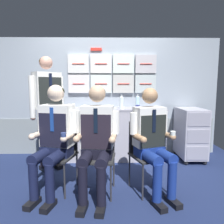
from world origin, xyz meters
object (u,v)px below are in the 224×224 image
(folding_chair_center, at_px, (99,149))
(coffee_cup_white, at_px, (73,106))
(crew_member_left, at_px, (54,134))
(crew_member_center, at_px, (96,136))
(sparkling_bottle_green, at_px, (138,102))
(service_trolley, at_px, (190,132))
(folding_chair_near_trolley, at_px, (146,147))
(crew_member_near_trolley, at_px, (153,136))
(crew_member_standing, at_px, (48,103))
(folding_chair_left, at_px, (61,147))

(folding_chair_center, relative_size, coffee_cup_white, 11.02)
(crew_member_left, bearing_deg, coffee_cup_white, 88.72)
(crew_member_center, relative_size, sparkling_bottle_green, 5.54)
(service_trolley, distance_m, coffee_cup_white, 2.10)
(folding_chair_near_trolley, relative_size, crew_member_near_trolley, 0.67)
(crew_member_center, distance_m, crew_member_standing, 1.17)
(crew_member_near_trolley, bearing_deg, service_trolley, 51.68)
(crew_member_standing, relative_size, sparkling_bottle_green, 7.35)
(crew_member_left, relative_size, crew_member_standing, 0.76)
(service_trolley, relative_size, crew_member_near_trolley, 0.71)
(service_trolley, relative_size, folding_chair_center, 1.06)
(crew_member_left, distance_m, coffee_cup_white, 1.27)
(crew_member_standing, xyz_separation_m, coffee_cup_white, (0.30, 0.52, -0.09))
(crew_member_center, bearing_deg, folding_chair_left, 152.89)
(service_trolley, bearing_deg, folding_chair_near_trolley, -133.87)
(folding_chair_center, height_order, crew_member_standing, crew_member_standing)
(folding_chair_left, bearing_deg, coffee_cup_white, 90.60)
(folding_chair_left, height_order, sparkling_bottle_green, sparkling_bottle_green)
(folding_chair_near_trolley, height_order, sparkling_bottle_green, sparkling_bottle_green)
(crew_member_left, height_order, coffee_cup_white, crew_member_left)
(crew_member_center, height_order, folding_chair_near_trolley, crew_member_center)
(crew_member_standing, bearing_deg, crew_member_center, -46.58)
(folding_chair_near_trolley, distance_m, crew_member_near_trolley, 0.24)
(folding_chair_left, distance_m, crew_member_left, 0.26)
(folding_chair_center, xyz_separation_m, crew_member_center, (-0.02, -0.16, 0.20))
(folding_chair_near_trolley, xyz_separation_m, sparkling_bottle_green, (0.05, 1.13, 0.49))
(crew_member_left, xyz_separation_m, folding_chair_near_trolley, (1.11, 0.12, -0.20))
(folding_chair_near_trolley, bearing_deg, crew_member_left, -174.01)
(folding_chair_left, xyz_separation_m, sparkling_bottle_green, (1.12, 1.10, 0.49))
(crew_member_left, height_order, folding_chair_center, crew_member_left)
(folding_chair_center, height_order, coffee_cup_white, coffee_cup_white)
(sparkling_bottle_green, bearing_deg, crew_member_near_trolley, -89.93)
(folding_chair_left, xyz_separation_m, coffee_cup_white, (-0.01, 1.10, 0.42))
(folding_chair_left, relative_size, crew_member_near_trolley, 0.67)
(folding_chair_near_trolley, height_order, crew_member_standing, crew_member_standing)
(service_trolley, height_order, folding_chair_center, service_trolley)
(crew_member_left, bearing_deg, folding_chair_left, 75.47)
(folding_chair_near_trolley, xyz_separation_m, crew_member_standing, (-1.38, 0.62, 0.51))
(crew_member_left, relative_size, folding_chair_near_trolley, 1.54)
(crew_member_near_trolley, distance_m, coffee_cup_white, 1.73)
(service_trolley, xyz_separation_m, folding_chair_near_trolley, (-0.96, -1.00, 0.04))
(service_trolley, bearing_deg, crew_member_center, -142.50)
(folding_chair_center, bearing_deg, folding_chair_near_trolley, 4.45)
(crew_member_near_trolley, height_order, sparkling_bottle_green, crew_member_near_trolley)
(folding_chair_near_trolley, bearing_deg, service_trolley, 46.13)
(folding_chair_center, bearing_deg, crew_member_near_trolley, -9.39)
(service_trolley, height_order, crew_member_standing, crew_member_standing)
(crew_member_left, distance_m, folding_chair_near_trolley, 1.14)
(folding_chair_center, distance_m, sparkling_bottle_green, 1.43)
(folding_chair_left, height_order, coffee_cup_white, coffee_cup_white)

